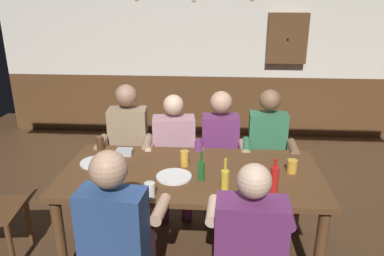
# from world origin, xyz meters

# --- Properties ---
(ground_plane) EXTENTS (7.37, 7.37, 0.00)m
(ground_plane) POSITION_xyz_m (0.00, 0.00, 0.00)
(ground_plane) COLOR #4C331E
(back_wall_upper) EXTENTS (6.14, 0.12, 1.48)m
(back_wall_upper) POSITION_xyz_m (0.00, 2.94, 1.65)
(back_wall_upper) COLOR silver
(back_wall_wainscot) EXTENTS (6.14, 0.12, 0.91)m
(back_wall_wainscot) POSITION_xyz_m (0.00, 2.94, 0.46)
(back_wall_wainscot) COLOR brown
(back_wall_wainscot) RESTS_ON ground_plane
(dining_table) EXTENTS (2.04, 0.98, 0.75)m
(dining_table) POSITION_xyz_m (0.00, -0.03, 0.66)
(dining_table) COLOR brown
(dining_table) RESTS_ON ground_plane
(person_0) EXTENTS (0.53, 0.56, 1.26)m
(person_0) POSITION_xyz_m (-0.68, 0.69, 0.69)
(person_0) COLOR #997F60
(person_0) RESTS_ON ground_plane
(person_1) EXTENTS (0.58, 0.57, 1.17)m
(person_1) POSITION_xyz_m (-0.22, 0.69, 0.65)
(person_1) COLOR #B78493
(person_1) RESTS_ON ground_plane
(person_2) EXTENTS (0.51, 0.52, 1.21)m
(person_2) POSITION_xyz_m (0.23, 0.69, 0.67)
(person_2) COLOR #6B2D66
(person_2) RESTS_ON ground_plane
(person_3) EXTENTS (0.51, 0.54, 1.24)m
(person_3) POSITION_xyz_m (0.69, 0.67, 0.67)
(person_3) COLOR #33724C
(person_3) RESTS_ON ground_plane
(person_4) EXTENTS (0.56, 0.53, 1.25)m
(person_4) POSITION_xyz_m (-0.40, -0.75, 0.69)
(person_4) COLOR #2D4C84
(person_4) RESTS_ON ground_plane
(person_5) EXTENTS (0.57, 0.54, 1.20)m
(person_5) POSITION_xyz_m (0.41, -0.74, 0.66)
(person_5) COLOR #6B2D66
(person_5) RESTS_ON ground_plane
(condiment_caddy) EXTENTS (0.14, 0.10, 0.05)m
(condiment_caddy) POSITION_xyz_m (-0.60, 0.26, 0.78)
(condiment_caddy) COLOR #B2B7BC
(condiment_caddy) RESTS_ON dining_table
(plate_0) EXTENTS (0.27, 0.27, 0.01)m
(plate_0) POSITION_xyz_m (-0.12, -0.14, 0.76)
(plate_0) COLOR white
(plate_0) RESTS_ON dining_table
(plate_1) EXTENTS (0.27, 0.27, 0.01)m
(plate_1) POSITION_xyz_m (-0.79, 0.07, 0.76)
(plate_1) COLOR white
(plate_1) RESTS_ON dining_table
(bottle_0) EXTENTS (0.06, 0.06, 0.28)m
(bottle_0) POSITION_xyz_m (0.60, -0.36, 0.87)
(bottle_0) COLOR red
(bottle_0) RESTS_ON dining_table
(bottle_1) EXTENTS (0.06, 0.06, 0.26)m
(bottle_1) POSITION_xyz_m (0.26, -0.34, 0.85)
(bottle_1) COLOR gold
(bottle_1) RESTS_ON dining_table
(bottle_2) EXTENTS (0.05, 0.05, 0.23)m
(bottle_2) POSITION_xyz_m (0.09, -0.16, 0.83)
(bottle_2) COLOR #195923
(bottle_2) RESTS_ON dining_table
(pint_glass_0) EXTENTS (0.07, 0.07, 0.12)m
(pint_glass_0) POSITION_xyz_m (-0.85, 0.37, 0.81)
(pint_glass_0) COLOR #4C2D19
(pint_glass_0) RESTS_ON dining_table
(pint_glass_1) EXTENTS (0.08, 0.08, 0.15)m
(pint_glass_1) POSITION_xyz_m (-0.58, -0.21, 0.83)
(pint_glass_1) COLOR gold
(pint_glass_1) RESTS_ON dining_table
(pint_glass_2) EXTENTS (0.08, 0.08, 0.10)m
(pint_glass_2) POSITION_xyz_m (0.79, 0.01, 0.81)
(pint_glass_2) COLOR gold
(pint_glass_2) RESTS_ON dining_table
(pint_glass_3) EXTENTS (0.07, 0.07, 0.13)m
(pint_glass_3) POSITION_xyz_m (-0.06, 0.08, 0.82)
(pint_glass_3) COLOR gold
(pint_glass_3) RESTS_ON dining_table
(pint_glass_4) EXTENTS (0.07, 0.07, 0.11)m
(pint_glass_4) POSITION_xyz_m (-0.25, -0.45, 0.81)
(pint_glass_4) COLOR white
(pint_glass_4) RESTS_ON dining_table
(wall_dart_cabinet) EXTENTS (0.56, 0.15, 0.70)m
(wall_dart_cabinet) POSITION_xyz_m (1.16, 2.81, 1.49)
(wall_dart_cabinet) COLOR brown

